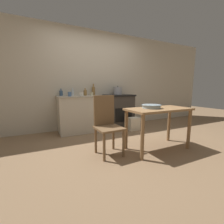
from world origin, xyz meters
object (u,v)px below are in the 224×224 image
object	(u,v)px
flour_sack	(134,124)
bottle_far_left	(85,93)
chair	(107,123)
bottle_center_left	(94,91)
cup_center_right	(92,94)
bottle_mid_left	(61,93)
bottle_left	(73,93)
cup_mid_right	(70,94)
cup_center	(81,94)
stock_pot	(118,91)
mixing_bowl_large	(151,106)
stove	(119,111)
work_table	(158,115)

from	to	relation	value
flour_sack	bottle_far_left	size ratio (longest dim) A/B	1.79
chair	bottle_center_left	xyz separation A→B (m)	(0.35, 1.66, 0.50)
cup_center_right	bottle_mid_left	bearing A→B (deg)	160.35
bottle_center_left	bottle_left	bearing A→B (deg)	-174.68
bottle_left	cup_mid_right	distance (m)	0.36
flour_sack	bottle_far_left	distance (m)	1.45
bottle_mid_left	bottle_center_left	world-z (taller)	bottle_center_left
bottle_center_left	cup_center	distance (m)	0.57
flour_sack	stock_pot	bearing A→B (deg)	105.85
cup_center	cup_mid_right	bearing A→B (deg)	-178.96
cup_mid_right	stock_pot	bearing A→B (deg)	10.98
bottle_far_left	cup_center_right	xyz separation A→B (m)	(0.13, -0.11, -0.03)
bottle_mid_left	bottle_center_left	bearing A→B (deg)	0.18
cup_center	mixing_bowl_large	bearing A→B (deg)	-60.39
flour_sack	cup_mid_right	distance (m)	1.72
cup_mid_right	cup_center	bearing A→B (deg)	1.04
stove	bottle_far_left	distance (m)	1.05
stove	bottle_center_left	distance (m)	0.88
stove	cup_mid_right	world-z (taller)	cup_mid_right
bottle_far_left	cup_mid_right	xyz separation A→B (m)	(-0.42, -0.24, -0.02)
cup_center	work_table	bearing A→B (deg)	-57.91
work_table	bottle_center_left	xyz separation A→B (m)	(-0.52, 1.88, 0.40)
chair	stock_pot	xyz separation A→B (m)	(1.01, 1.53, 0.50)
flour_sack	cup_center_right	size ratio (longest dim) A/B	3.93
chair	bottle_mid_left	bearing A→B (deg)	104.09
bottle_left	bottle_mid_left	xyz separation A→B (m)	(-0.27, 0.05, -0.01)
flour_sack	bottle_far_left	xyz separation A→B (m)	(-1.09, 0.56, 0.79)
cup_center	stock_pot	bearing A→B (deg)	13.35
flour_sack	cup_mid_right	bearing A→B (deg)	168.24
stove	flour_sack	size ratio (longest dim) A/B	2.71
stove	work_table	size ratio (longest dim) A/B	0.81
mixing_bowl_large	cup_mid_right	size ratio (longest dim) A/B	3.32
bottle_left	cup_mid_right	bearing A→B (deg)	-112.18
chair	bottle_mid_left	distance (m)	1.78
chair	cup_mid_right	xyz separation A→B (m)	(-0.34, 1.27, 0.43)
cup_center_right	cup_center	bearing A→B (deg)	-154.94
mixing_bowl_large	bottle_mid_left	size ratio (longest dim) A/B	1.93
bottle_left	bottle_mid_left	distance (m)	0.27
mixing_bowl_large	cup_center_right	size ratio (longest dim) A/B	3.93
mixing_bowl_large	bottle_center_left	bearing A→B (deg)	102.30
stove	bottle_mid_left	size ratio (longest dim) A/B	5.22
bottle_center_left	cup_center_right	distance (m)	0.29
bottle_left	bottle_center_left	distance (m)	0.56
stove	bottle_center_left	xyz separation A→B (m)	(-0.65, 0.20, 0.55)
mixing_bowl_large	cup_center_right	bearing A→B (deg)	108.72
bottle_left	cup_center_right	distance (m)	0.46
cup_center	bottle_center_left	bearing A→B (deg)	41.97
bottle_far_left	bottle_mid_left	distance (m)	0.57
stock_pot	flour_sack	bearing A→B (deg)	-74.15
flour_sack	cup_center	bearing A→B (deg)	165.61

